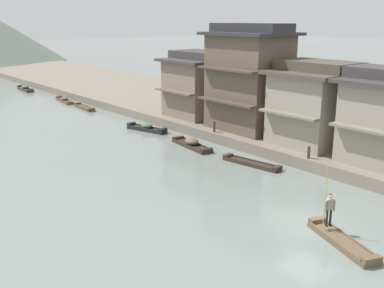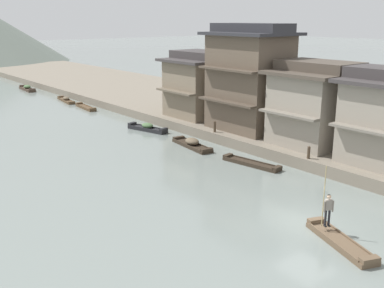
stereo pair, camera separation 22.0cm
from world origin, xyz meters
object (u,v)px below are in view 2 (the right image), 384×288
boat_moored_nearest (251,163)px  mooring_post_dock_near (309,153)px  boat_moored_far (147,128)px  mooring_post_dock_mid (215,127)px  boat_midriver_drifting (66,100)px  house_waterfront_narrow (203,84)px  boat_foreground_poled (340,242)px  house_waterfront_tall (249,78)px  boatman_person (328,206)px  boat_upstream_distant (192,144)px  boat_moored_third (27,88)px  boat_midriver_upstream (86,107)px  house_waterfront_second (316,104)px

boat_moored_nearest → mooring_post_dock_near: size_ratio=5.56×
boat_moored_far → mooring_post_dock_mid: mooring_post_dock_mid is taller
boat_moored_nearest → boat_midriver_drifting: bearing=89.1°
house_waterfront_narrow → mooring_post_dock_mid: 7.46m
boat_foreground_poled → house_waterfront_tall: bearing=57.0°
boat_foreground_poled → boat_moored_far: boat_moored_far is taller
house_waterfront_tall → boatman_person: bearing=-123.8°
boat_upstream_distant → boat_moored_nearest: bearing=-87.2°
boat_moored_third → house_waterfront_narrow: house_waterfront_narrow is taller
boat_foreground_poled → mooring_post_dock_near: (7.48, 7.53, 1.10)m
boat_midriver_drifting → boat_midriver_upstream: (-0.18, -5.76, -0.05)m
mooring_post_dock_near → house_waterfront_narrow: bearing=76.6°
house_waterfront_second → mooring_post_dock_near: bearing=-147.7°
boat_moored_third → house_waterfront_tall: 39.39m
boat_midriver_drifting → boat_upstream_distant: (-0.82, -25.88, 0.07)m
boat_midriver_upstream → house_waterfront_tall: 22.04m
boat_midriver_upstream → boat_upstream_distant: (-0.64, -20.12, 0.12)m
boat_moored_third → mooring_post_dock_near: mooring_post_dock_near is taller
boat_moored_far → mooring_post_dock_mid: 7.17m
boat_foreground_poled → house_waterfront_narrow: (11.18, 22.98, 3.69)m
boat_moored_nearest → boatman_person: bearing=-117.1°
house_waterfront_tall → mooring_post_dock_near: (-3.00, -8.62, -3.89)m
boat_foreground_poled → boat_moored_third: boat_moored_third is taller
boat_foreground_poled → boatman_person: size_ratio=1.43×
boat_foreground_poled → boat_moored_far: size_ratio=1.01×
boat_moored_third → boat_moored_far: boat_moored_third is taller
house_waterfront_second → mooring_post_dock_mid: (-3.58, 7.23, -2.56)m
house_waterfront_second → mooring_post_dock_mid: 8.46m
boat_midriver_upstream → boat_midriver_drifting: bearing=88.2°
boat_upstream_distant → mooring_post_dock_near: 9.79m
boat_moored_nearest → house_waterfront_second: (5.76, -0.90, 3.72)m
boat_foreground_poled → house_waterfront_tall: (10.48, 16.15, 4.99)m
house_waterfront_second → boat_upstream_distant: bearing=130.2°
house_waterfront_tall → house_waterfront_second: bearing=-84.7°
boat_moored_far → boat_moored_third: bearing=89.9°
boat_moored_far → boat_upstream_distant: 6.82m
mooring_post_dock_near → boat_upstream_distant: bearing=104.7°
boat_moored_third → boat_midriver_drifting: bearing=-87.7°
boat_midriver_upstream → house_waterfront_second: bearing=-78.8°
boatman_person → mooring_post_dock_near: (7.10, 6.47, -0.19)m
boatman_person → mooring_post_dock_mid: 17.47m
boatman_person → boat_moored_third: boatman_person is taller
boat_midriver_upstream → mooring_post_dock_mid: bearing=-84.8°
boat_midriver_drifting → house_waterfront_second: (5.24, -33.04, 3.65)m
mooring_post_dock_near → mooring_post_dock_mid: mooring_post_dock_mid is taller
boat_moored_far → boat_midriver_upstream: boat_moored_far is taller
house_waterfront_second → mooring_post_dock_near: house_waterfront_second is taller
boatman_person → boat_upstream_distant: 16.60m
boatman_person → boat_upstream_distant: size_ratio=0.65×
boatman_person → house_waterfront_narrow: bearing=63.8°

